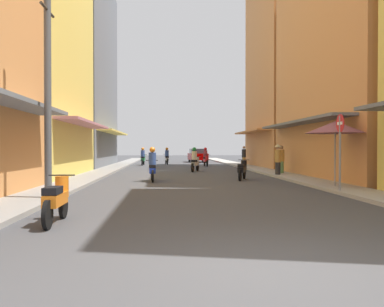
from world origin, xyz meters
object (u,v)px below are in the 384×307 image
at_px(motorbike_white, 167,157).
at_px(pedestrian_far, 244,156).
at_px(pedestrian_foreground, 281,160).
at_px(motorbike_orange, 57,199).
at_px(pedestrian_midway, 278,158).
at_px(vendor_umbrella, 335,127).
at_px(street_sign_no_entry, 340,142).
at_px(motorbike_green, 143,157).
at_px(motorbike_red, 206,158).
at_px(motorbike_black, 242,169).
at_px(motorbike_blue, 152,166).
at_px(utility_pole, 48,93).
at_px(motorbike_silver, 195,161).
at_px(parked_car, 198,155).

xyz_separation_m(motorbike_white, pedestrian_far, (6.34, -4.58, 0.14)).
xyz_separation_m(motorbike_white, pedestrian_foreground, (6.40, -15.21, 0.14)).
bearing_deg(motorbike_white, pedestrian_far, -35.85).
height_order(motorbike_orange, pedestrian_midway, pedestrian_midway).
bearing_deg(pedestrian_midway, vendor_umbrella, -86.76).
relative_size(motorbike_white, vendor_umbrella, 0.71).
bearing_deg(pedestrian_foreground, street_sign_no_entry, -94.60).
distance_m(motorbike_orange, pedestrian_midway, 15.22).
bearing_deg(motorbike_green, pedestrian_far, -20.10).
distance_m(motorbike_red, motorbike_black, 14.63).
xyz_separation_m(motorbike_blue, vendor_umbrella, (6.94, -3.86, 1.60)).
relative_size(pedestrian_foreground, pedestrian_far, 1.00).
relative_size(motorbike_orange, motorbike_red, 1.00).
height_order(vendor_umbrella, utility_pole, utility_pole).
relative_size(motorbike_silver, motorbike_white, 0.96).
xyz_separation_m(pedestrian_midway, utility_pole, (-9.32, -9.40, 2.12)).
xyz_separation_m(motorbike_white, motorbike_black, (3.56, -18.45, -0.20)).
bearing_deg(motorbike_red, parked_car, 89.41).
distance_m(motorbike_orange, motorbike_red, 26.06).
height_order(motorbike_orange, pedestrian_foreground, pedestrian_foreground).
height_order(motorbike_orange, motorbike_silver, motorbike_silver).
height_order(motorbike_silver, motorbike_red, same).
xyz_separation_m(motorbike_green, street_sign_no_entry, (7.75, -23.11, 1.01)).
xyz_separation_m(motorbike_white, street_sign_no_entry, (5.65, -24.60, 1.01)).
bearing_deg(motorbike_black, street_sign_no_entry, -71.24).
relative_size(motorbike_black, street_sign_no_entry, 0.65).
distance_m(pedestrian_midway, street_sign_no_entry, 8.17).
bearing_deg(pedestrian_foreground, motorbike_green, 121.80).
bearing_deg(vendor_umbrella, motorbike_black, 120.94).
distance_m(motorbike_orange, utility_pole, 4.44).
relative_size(pedestrian_far, pedestrian_midway, 0.96).
height_order(motorbike_blue, parked_car, motorbike_blue).
xyz_separation_m(motorbike_orange, pedestrian_far, (8.68, 24.69, 0.34)).
height_order(motorbike_white, motorbike_black, motorbike_white).
distance_m(pedestrian_midway, vendor_umbrella, 6.57).
height_order(motorbike_white, vendor_umbrella, vendor_umbrella).
distance_m(motorbike_black, vendor_umbrella, 5.47).
xyz_separation_m(motorbike_orange, motorbike_black, (5.90, 10.83, 0.00)).
height_order(motorbike_red, pedestrian_foreground, pedestrian_foreground).
bearing_deg(vendor_umbrella, motorbike_green, 111.25).
distance_m(motorbike_green, motorbike_red, 5.85).
bearing_deg(motorbike_black, vendor_umbrella, -59.06).
distance_m(motorbike_orange, motorbike_black, 12.33).
bearing_deg(motorbike_red, motorbike_orange, -102.41).
bearing_deg(motorbike_blue, street_sign_no_entry, -41.16).
bearing_deg(utility_pole, motorbike_green, 86.79).
height_order(motorbike_blue, utility_pole, utility_pole).
xyz_separation_m(motorbike_orange, motorbike_blue, (1.61, 10.25, 0.20)).
bearing_deg(street_sign_no_entry, pedestrian_foreground, 85.40).
relative_size(parked_car, pedestrian_far, 2.49).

